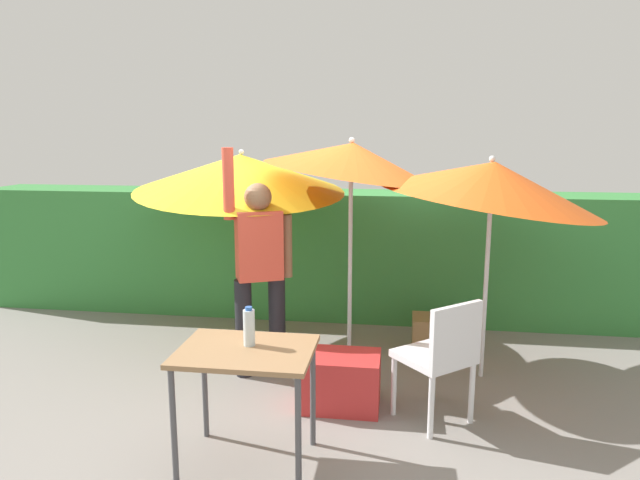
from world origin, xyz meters
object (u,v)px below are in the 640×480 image
at_px(cooler_box, 339,381).
at_px(umbrella_yellow, 240,173).
at_px(chair_plastic, 441,354).
at_px(folding_table, 246,363).
at_px(person_vendor, 259,265).
at_px(umbrella_rainbow, 351,158).
at_px(umbrella_orange, 491,181).
at_px(bottle_water, 249,327).
at_px(crate_cardboard, 433,333).

bearing_deg(cooler_box, umbrella_yellow, 130.78).
relative_size(chair_plastic, cooler_box, 1.51).
bearing_deg(cooler_box, folding_table, -120.48).
bearing_deg(umbrella_yellow, cooler_box, -49.22).
distance_m(person_vendor, chair_plastic, 1.62).
bearing_deg(cooler_box, umbrella_rainbow, 90.45).
xyz_separation_m(umbrella_orange, person_vendor, (-1.82, -0.22, -0.68)).
distance_m(cooler_box, folding_table, 1.03).
relative_size(folding_table, bottle_water, 3.33).
distance_m(umbrella_rainbow, bottle_water, 1.93).
bearing_deg(umbrella_yellow, folding_table, -73.63).
bearing_deg(crate_cardboard, umbrella_rainbow, -153.95).
relative_size(chair_plastic, bottle_water, 3.71).
distance_m(umbrella_rainbow, umbrella_orange, 1.14).
xyz_separation_m(umbrella_yellow, person_vendor, (0.36, -0.75, -0.69)).
xyz_separation_m(chair_plastic, folding_table, (-1.18, -0.66, 0.14)).
bearing_deg(umbrella_orange, umbrella_yellow, 166.28).
relative_size(umbrella_rainbow, umbrella_yellow, 1.02).
bearing_deg(umbrella_orange, umbrella_rainbow, 170.87).
bearing_deg(umbrella_yellow, crate_cardboard, 0.45).
relative_size(umbrella_yellow, folding_table, 2.48).
distance_m(umbrella_yellow, cooler_box, 2.17).
distance_m(umbrella_orange, person_vendor, 1.96).
bearing_deg(person_vendor, umbrella_orange, 6.95).
distance_m(person_vendor, folding_table, 1.34).
bearing_deg(chair_plastic, crate_cardboard, 88.67).
xyz_separation_m(umbrella_orange, folding_table, (-1.58, -1.51, -0.97)).
relative_size(person_vendor, cooler_box, 3.19).
distance_m(umbrella_rainbow, folding_table, 2.09).
height_order(person_vendor, bottle_water, person_vendor).
bearing_deg(cooler_box, crate_cardboard, 59.36).
relative_size(person_vendor, crate_cardboard, 4.83).
bearing_deg(umbrella_rainbow, bottle_water, -105.67).
xyz_separation_m(umbrella_yellow, bottle_water, (0.61, -1.99, -0.77)).
height_order(person_vendor, chair_plastic, person_vendor).
bearing_deg(folding_table, crate_cardboard, 59.42).
xyz_separation_m(umbrella_rainbow, umbrella_orange, (1.12, -0.18, -0.16)).
xyz_separation_m(chair_plastic, cooler_box, (-0.71, 0.14, -0.31)).
bearing_deg(folding_table, cooler_box, 59.52).
distance_m(umbrella_orange, crate_cardboard, 1.61).
height_order(chair_plastic, cooler_box, chair_plastic).
bearing_deg(umbrella_rainbow, crate_cardboard, 26.05).
xyz_separation_m(person_vendor, cooler_box, (0.71, -0.49, -0.74)).
xyz_separation_m(umbrella_yellow, chair_plastic, (1.79, -1.39, -1.11)).
bearing_deg(crate_cardboard, chair_plastic, -91.33).
relative_size(umbrella_rainbow, bottle_water, 8.41).
bearing_deg(folding_table, bottle_water, 83.42).
height_order(chair_plastic, folding_table, chair_plastic).
bearing_deg(cooler_box, bottle_water, -122.06).
bearing_deg(crate_cardboard, person_vendor, -152.19).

